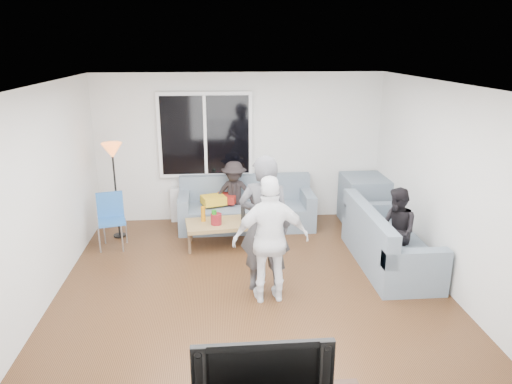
{
  "coord_description": "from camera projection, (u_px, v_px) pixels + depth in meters",
  "views": [
    {
      "loc": [
        -0.42,
        -5.47,
        3.05
      ],
      "look_at": [
        0.1,
        0.6,
        1.15
      ],
      "focal_mm": 33.37,
      "sensor_mm": 36.0,
      "label": 1
    }
  ],
  "objects": [
    {
      "name": "floor",
      "position": [
        252.0,
        292.0,
        6.15
      ],
      "size": [
        5.0,
        5.5,
        0.04
      ],
      "primitive_type": "cube",
      "color": "#56351C",
      "rests_on": "ground"
    },
    {
      "name": "ceiling",
      "position": [
        252.0,
        84.0,
        5.36
      ],
      "size": [
        5.0,
        5.5,
        0.04
      ],
      "primitive_type": "cube",
      "color": "white",
      "rests_on": "ground"
    },
    {
      "name": "wall_back",
      "position": [
        240.0,
        148.0,
        8.39
      ],
      "size": [
        5.0,
        0.04,
        2.6
      ],
      "primitive_type": "cube",
      "color": "silver",
      "rests_on": "ground"
    },
    {
      "name": "wall_front",
      "position": [
        284.0,
        322.0,
        3.12
      ],
      "size": [
        5.0,
        0.04,
        2.6
      ],
      "primitive_type": "cube",
      "color": "silver",
      "rests_on": "ground"
    },
    {
      "name": "wall_left",
      "position": [
        37.0,
        201.0,
        5.55
      ],
      "size": [
        0.04,
        5.5,
        2.6
      ],
      "primitive_type": "cube",
      "color": "silver",
      "rests_on": "ground"
    },
    {
      "name": "wall_right",
      "position": [
        452.0,
        190.0,
        5.96
      ],
      "size": [
        0.04,
        5.5,
        2.6
      ],
      "primitive_type": "cube",
      "color": "silver",
      "rests_on": "ground"
    },
    {
      "name": "window_frame",
      "position": [
        205.0,
        135.0,
        8.19
      ],
      "size": [
        1.62,
        0.06,
        1.47
      ],
      "primitive_type": "cube",
      "color": "white",
      "rests_on": "wall_back"
    },
    {
      "name": "window_glass",
      "position": [
        205.0,
        135.0,
        8.15
      ],
      "size": [
        1.5,
        0.02,
        1.35
      ],
      "primitive_type": "cube",
      "color": "black",
      "rests_on": "window_frame"
    },
    {
      "name": "window_mullion",
      "position": [
        205.0,
        136.0,
        8.14
      ],
      "size": [
        0.05,
        0.03,
        1.35
      ],
      "primitive_type": "cube",
      "color": "white",
      "rests_on": "window_frame"
    },
    {
      "name": "radiator",
      "position": [
        207.0,
        204.0,
        8.52
      ],
      "size": [
        1.3,
        0.12,
        0.62
      ],
      "primitive_type": "cube",
      "color": "silver",
      "rests_on": "floor"
    },
    {
      "name": "potted_plant",
      "position": [
        234.0,
        177.0,
        8.39
      ],
      "size": [
        0.23,
        0.19,
        0.37
      ],
      "primitive_type": "imported",
      "rotation": [
        0.0,
        0.0,
        0.16
      ],
      "color": "#2F6327",
      "rests_on": "radiator"
    },
    {
      "name": "vase",
      "position": [
        201.0,
        183.0,
        8.37
      ],
      "size": [
        0.18,
        0.18,
        0.18
      ],
      "primitive_type": "imported",
      "rotation": [
        0.0,
        0.0,
        0.04
      ],
      "color": "white",
      "rests_on": "radiator"
    },
    {
      "name": "sofa_back_section",
      "position": [
        246.0,
        203.0,
        8.18
      ],
      "size": [
        2.3,
        0.85,
        0.85
      ],
      "primitive_type": null,
      "color": "slate",
      "rests_on": "floor"
    },
    {
      "name": "sofa_right_section",
      "position": [
        390.0,
        237.0,
        6.77
      ],
      "size": [
        2.0,
        0.85,
        0.85
      ],
      "primitive_type": null,
      "rotation": [
        0.0,
        0.0,
        1.57
      ],
      "color": "slate",
      "rests_on": "floor"
    },
    {
      "name": "sofa_corner",
      "position": [
        367.0,
        200.0,
        8.36
      ],
      "size": [
        0.85,
        0.85,
        0.85
      ],
      "primitive_type": "cube",
      "color": "slate",
      "rests_on": "floor"
    },
    {
      "name": "cushion_yellow",
      "position": [
        214.0,
        200.0,
        8.09
      ],
      "size": [
        0.46,
        0.42,
        0.14
      ],
      "primitive_type": "cube",
      "rotation": [
        0.0,
        0.0,
        0.32
      ],
      "color": "gold",
      "rests_on": "sofa_back_section"
    },
    {
      "name": "cushion_red",
      "position": [
        226.0,
        198.0,
        8.19
      ],
      "size": [
        0.43,
        0.39,
        0.13
      ],
      "primitive_type": "cube",
      "rotation": [
        0.0,
        0.0,
        -0.28
      ],
      "color": "maroon",
      "rests_on": "sofa_back_section"
    },
    {
      "name": "coffee_table",
      "position": [
        222.0,
        234.0,
        7.45
      ],
      "size": [
        1.16,
        0.72,
        0.4
      ],
      "primitive_type": "cube",
      "rotation": [
        0.0,
        0.0,
        0.12
      ],
      "color": "olive",
      "rests_on": "floor"
    },
    {
      "name": "pitcher",
      "position": [
        216.0,
        219.0,
        7.28
      ],
      "size": [
        0.17,
        0.17,
        0.17
      ],
      "primitive_type": "cylinder",
      "color": "maroon",
      "rests_on": "coffee_table"
    },
    {
      "name": "side_chair",
      "position": [
        112.0,
        222.0,
        7.32
      ],
      "size": [
        0.49,
        0.49,
        0.86
      ],
      "primitive_type": null,
      "rotation": [
        0.0,
        0.0,
        0.25
      ],
      "color": "#265EA8",
      "rests_on": "floor"
    },
    {
      "name": "floor_lamp",
      "position": [
        116.0,
        191.0,
        7.66
      ],
      "size": [
        0.32,
        0.32,
        1.56
      ],
      "primitive_type": null,
      "color": "orange",
      "rests_on": "floor"
    },
    {
      "name": "player_left",
      "position": [
        265.0,
        225.0,
        5.93
      ],
      "size": [
        0.74,
        0.58,
        1.79
      ],
      "primitive_type": "imported",
      "rotation": [
        0.0,
        0.0,
        2.88
      ],
      "color": "#434448",
      "rests_on": "floor"
    },
    {
      "name": "player_right",
      "position": [
        271.0,
        240.0,
        5.72
      ],
      "size": [
        0.96,
        0.45,
        1.6
      ],
      "primitive_type": "imported",
      "rotation": [
        0.0,
        0.0,
        3.21
      ],
      "color": "white",
      "rests_on": "floor"
    },
    {
      "name": "spectator_right",
      "position": [
        397.0,
        231.0,
        6.51
      ],
      "size": [
        0.52,
        0.63,
        1.2
      ],
      "primitive_type": "imported",
      "rotation": [
        0.0,
        0.0,
        -1.46
      ],
      "color": "black",
      "rests_on": "floor"
    },
    {
      "name": "spectator_back",
      "position": [
        234.0,
        195.0,
        8.15
      ],
      "size": [
        0.82,
        0.56,
        1.16
      ],
      "primitive_type": "imported",
      "rotation": [
        0.0,
        0.0,
        -0.18
      ],
      "color": "black",
      "rests_on": "floor"
    },
    {
      "name": "television",
      "position": [
        262.0,
        369.0,
        3.54
      ],
      "size": [
        1.03,
        0.14,
        0.59
      ],
      "primitive_type": "imported",
      "color": "black",
      "rests_on": "tv_console"
    },
    {
      "name": "bottle_e",
      "position": [
        243.0,
        213.0,
        7.46
      ],
      "size": [
        0.07,
        0.07,
        0.23
      ],
      "primitive_type": "cylinder",
      "color": "black",
      "rests_on": "coffee_table"
    },
    {
      "name": "bottle_a",
      "position": [
        203.0,
        214.0,
        7.4
      ],
      "size": [
        0.07,
        0.07,
        0.24
      ],
      "primitive_type": "cylinder",
      "color": "#CC780C",
      "rests_on": "coffee_table"
    },
    {
      "name": "bottle_b",
      "position": [
        214.0,
        217.0,
        7.27
      ],
      "size": [
        0.08,
        0.08,
        0.23
      ],
      "primitive_type": "cylinder",
      "color": "#188217",
      "rests_on": "coffee_table"
    }
  ]
}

